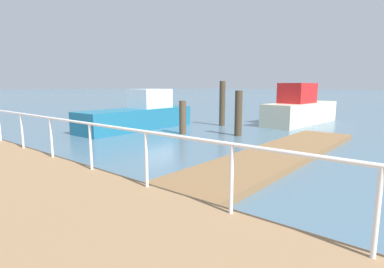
{
  "coord_description": "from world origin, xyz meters",
  "views": [
    {
      "loc": [
        -6.83,
        7.15,
        2.3
      ],
      "look_at": [
        -0.52,
        12.4,
        0.97
      ],
      "focal_mm": 28.41,
      "sensor_mm": 36.0,
      "label": 1
    }
  ],
  "objects": [
    {
      "name": "moored_boat_1",
      "position": [
        3.72,
        19.55,
        0.73
      ],
      "size": [
        6.6,
        2.07,
        2.08
      ],
      "color": "#1E6B8C",
      "rests_on": "ground_plane"
    },
    {
      "name": "dock_piling_4",
      "position": [
        3.85,
        16.61,
        0.79
      ],
      "size": [
        0.33,
        0.33,
        1.57
      ],
      "primitive_type": "cylinder",
      "color": "brown",
      "rests_on": "ground_plane"
    },
    {
      "name": "moored_boat_2",
      "position": [
        11.16,
        13.74,
        0.87
      ],
      "size": [
        6.46,
        2.31,
        2.41
      ],
      "color": "beige",
      "rests_on": "ground_plane"
    },
    {
      "name": "dock_piling_1",
      "position": [
        10.97,
        13.74,
        0.89
      ],
      "size": [
        0.35,
        0.35,
        1.78
      ],
      "primitive_type": "cylinder",
      "color": "brown",
      "rests_on": "ground_plane"
    },
    {
      "name": "floating_dock",
      "position": [
        2.0,
        11.1,
        0.09
      ],
      "size": [
        11.0,
        2.0,
        0.18
      ],
      "primitive_type": "cube",
      "color": "olive",
      "rests_on": "ground_plane"
    },
    {
      "name": "boardwalk_railing",
      "position": [
        -3.15,
        7.6,
        1.25
      ],
      "size": [
        0.06,
        26.1,
        1.08
      ],
      "color": "white",
      "rests_on": "boardwalk"
    },
    {
      "name": "dock_piling_0",
      "position": [
        5.07,
        14.32,
        1.03
      ],
      "size": [
        0.33,
        0.33,
        2.05
      ],
      "primitive_type": "cylinder",
      "color": "#473826",
      "rests_on": "ground_plane"
    },
    {
      "name": "dock_piling_3",
      "position": [
        7.52,
        16.86,
        1.26
      ],
      "size": [
        0.33,
        0.33,
        2.52
      ],
      "primitive_type": "cylinder",
      "color": "#473826",
      "rests_on": "ground_plane"
    },
    {
      "name": "ground_plane",
      "position": [
        0.0,
        20.0,
        0.0
      ],
      "size": [
        300.0,
        300.0,
        0.0
      ],
      "primitive_type": "plane",
      "color": "slate"
    }
  ]
}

